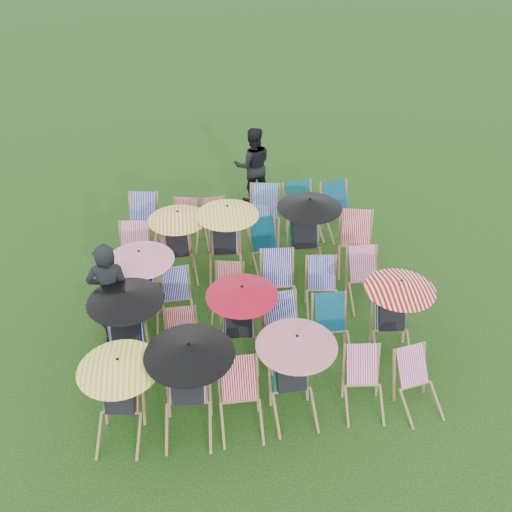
{
  "coord_description": "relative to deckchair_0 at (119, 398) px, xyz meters",
  "views": [
    {
      "loc": [
        -0.85,
        -7.54,
        6.56
      ],
      "look_at": [
        0.09,
        0.44,
        0.9
      ],
      "focal_mm": 40.0,
      "sensor_mm": 36.0,
      "label": 1
    }
  ],
  "objects": [
    {
      "name": "deckchair_20",
      "position": [
        1.69,
        3.55,
        0.05
      ],
      "size": [
        1.17,
        1.22,
        1.38
      ],
      "rotation": [
        0.0,
        0.0,
        -0.07
      ],
      "color": "#A0754B",
      "rests_on": "ground"
    },
    {
      "name": "deckchair_29",
      "position": [
        4.15,
        4.69,
        -0.19
      ],
      "size": [
        0.81,
        1.01,
        0.99
      ],
      "rotation": [
        0.0,
        0.0,
        0.19
      ],
      "color": "#A0754B",
      "rests_on": "ground"
    },
    {
      "name": "deckchair_11",
      "position": [
        4.14,
        1.16,
        0.0
      ],
      "size": [
        1.09,
        1.15,
        1.3
      ],
      "rotation": [
        0.0,
        0.0,
        -0.09
      ],
      "color": "#A0754B",
      "rests_on": "ground"
    },
    {
      "name": "deckchair_3",
      "position": [
        2.37,
        0.11,
        0.01
      ],
      "size": [
        1.12,
        1.18,
        1.32
      ],
      "rotation": [
        0.0,
        0.0,
        0.07
      ],
      "color": "#A0754B",
      "rests_on": "ground"
    },
    {
      "name": "deckchair_14",
      "position": [
        1.62,
        2.38,
        -0.28
      ],
      "size": [
        0.68,
        0.84,
        0.82
      ],
      "rotation": [
        0.0,
        0.0,
        -0.2
      ],
      "color": "#A0754B",
      "rests_on": "ground"
    },
    {
      "name": "person_rear",
      "position": [
        2.5,
        6.24,
        0.2
      ],
      "size": [
        0.88,
        0.7,
        1.77
      ],
      "primitive_type": "imported",
      "rotation": [
        0.0,
        0.0,
        3.18
      ],
      "color": "black",
      "rests_on": "ground"
    },
    {
      "name": "deckchair_7",
      "position": [
        0.83,
        1.21,
        -0.26
      ],
      "size": [
        0.57,
        0.79,
        0.84
      ],
      "rotation": [
        0.0,
        0.0,
        0.02
      ],
      "color": "#A0754B",
      "rests_on": "ground"
    },
    {
      "name": "deckchair_12",
      "position": [
        0.17,
        2.36,
        0.02
      ],
      "size": [
        1.13,
        1.18,
        1.34
      ],
      "rotation": [
        0.0,
        0.0,
        -0.05
      ],
      "color": "#A0754B",
      "rests_on": "ground"
    },
    {
      "name": "deckchair_17",
      "position": [
        4.05,
        2.38,
        -0.22
      ],
      "size": [
        0.61,
        0.85,
        0.92
      ],
      "rotation": [
        0.0,
        0.0,
        0.0
      ],
      "color": "#A0754B",
      "rests_on": "ground"
    },
    {
      "name": "deckchair_21",
      "position": [
        2.47,
        3.54,
        -0.22
      ],
      "size": [
        0.76,
        0.95,
        0.93
      ],
      "rotation": [
        0.0,
        0.0,
        0.19
      ],
      "color": "#A0754B",
      "rests_on": "ground"
    },
    {
      "name": "deckchair_2",
      "position": [
        1.61,
        -0.05,
        -0.23
      ],
      "size": [
        0.61,
        0.85,
        0.91
      ],
      "rotation": [
        0.0,
        0.0,
        0.01
      ],
      "color": "#A0754B",
      "rests_on": "ground"
    },
    {
      "name": "deckchair_9",
      "position": [
        2.42,
        1.23,
        -0.21
      ],
      "size": [
        0.7,
        0.92,
        0.94
      ],
      "rotation": [
        0.0,
        0.0,
        0.1
      ],
      "color": "#A0754B",
      "rests_on": "ground"
    },
    {
      "name": "deckchair_8",
      "position": [
        1.73,
        1.29,
        0.01
      ],
      "size": [
        1.1,
        1.16,
        1.31
      ],
      "rotation": [
        0.0,
        0.0,
        -0.06
      ],
      "color": "#A0754B",
      "rests_on": "ground"
    },
    {
      "name": "deckchair_25",
      "position": [
        0.93,
        4.62,
        -0.25
      ],
      "size": [
        0.69,
        0.88,
        0.86
      ],
      "rotation": [
        0.0,
        0.0,
        -0.16
      ],
      "color": "#A0754B",
      "rests_on": "ground"
    },
    {
      "name": "deckchair_24",
      "position": [
        0.06,
        4.68,
        -0.19
      ],
      "size": [
        0.79,
        1.0,
        0.99
      ],
      "rotation": [
        0.0,
        0.0,
        -0.16
      ],
      "color": "#A0754B",
      "rests_on": "ground"
    },
    {
      "name": "deckchair_26",
      "position": [
        1.58,
        4.65,
        -0.27
      ],
      "size": [
        0.64,
        0.83,
        0.83
      ],
      "rotation": [
        0.0,
        0.0,
        0.13
      ],
      "color": "#A0754B",
      "rests_on": "ground"
    },
    {
      "name": "deckchair_19",
      "position": [
        0.81,
        3.59,
        0.0
      ],
      "size": [
        1.1,
        1.18,
        1.3
      ],
      "rotation": [
        0.0,
        0.0,
        0.13
      ],
      "color": "#A0754B",
      "rests_on": "ground"
    },
    {
      "name": "deckchair_4",
      "position": [
        3.38,
        0.06,
        -0.26
      ],
      "size": [
        0.63,
        0.83,
        0.86
      ],
      "rotation": [
        0.0,
        0.0,
        -0.08
      ],
      "color": "#A0754B",
      "rests_on": "ground"
    },
    {
      "name": "deckchair_23",
      "position": [
        4.15,
        3.41,
        -0.17
      ],
      "size": [
        0.85,
        1.06,
        1.03
      ],
      "rotation": [
        0.0,
        0.0,
        -0.19
      ],
      "color": "#A0754B",
      "rests_on": "ground"
    },
    {
      "name": "deckchair_6",
      "position": [
        0.02,
        1.3,
        0.03
      ],
      "size": [
        1.15,
        1.2,
        1.36
      ],
      "rotation": [
        0.0,
        0.0,
        0.04
      ],
      "color": "#A0754B",
      "rests_on": "ground"
    },
    {
      "name": "ground",
      "position": [
        2.06,
        2.27,
        -0.68
      ],
      "size": [
        100.0,
        100.0,
        0.0
      ],
      "primitive_type": "plane",
      "color": "black",
      "rests_on": "ground"
    },
    {
      "name": "deckchair_10",
      "position": [
        3.18,
        1.17,
        -0.23
      ],
      "size": [
        0.61,
        0.85,
        0.91
      ],
      "rotation": [
        0.0,
        0.0,
        -0.01
      ],
      "color": "#A0754B",
      "rests_on": "ground"
    },
    {
      "name": "deckchair_18",
      "position": [
        -0.01,
        3.54,
        -0.18
      ],
      "size": [
        0.74,
        0.98,
        1.0
      ],
      "rotation": [
        0.0,
        0.0,
        -0.09
      ],
      "color": "#A0754B",
      "rests_on": "ground"
    },
    {
      "name": "deckchair_16",
      "position": [
        3.25,
        2.26,
        -0.25
      ],
      "size": [
        0.66,
        0.86,
        0.88
      ],
      "rotation": [
        0.0,
        0.0,
        -0.1
      ],
      "color": "#A0754B",
      "rests_on": "ground"
    },
    {
      "name": "deckchair_27",
      "position": [
        2.56,
        4.7,
        -0.18
      ],
      "size": [
        0.8,
        1.02,
        1.01
      ],
      "rotation": [
        0.0,
        0.0,
        -0.15
      ],
      "color": "#A0754B",
      "rests_on": "ground"
    },
    {
      "name": "deckchair_15",
      "position": [
        2.51,
        2.4,
        -0.2
      ],
      "size": [
        0.68,
        0.92,
        0.96
      ],
      "rotation": [
        0.0,
        0.0,
        -0.05
      ],
      "color": "#A0754B",
      "rests_on": "ground"
    },
    {
      "name": "deckchair_1",
      "position": [
        0.92,
        0.03,
        0.07
      ],
      "size": [
        1.2,
        1.26,
        1.42
      ],
      "rotation": [
        0.0,
        0.0,
        -0.06
      ],
      "color": "#A0754B",
      "rests_on": "ground"
    },
    {
      "name": "deckchair_13",
      "position": [
        0.75,
        2.3,
        -0.27
      ],
      "size": [
        0.6,
        0.8,
        0.83
      ],
      "rotation": [
        0.0,
        0.0,
        0.07
      ],
      "color": "#A0754B",
      "rests_on": "ground"
    },
    {
      "name": "person_left",
      "position": [
        -0.24,
        1.91,
        0.25
      ],
      "size": [
        0.69,
        0.46,
        1.87
      ],
      "primitive_type": "imported",
      "rotation": [
        0.0,
        0.0,
        3.13
      ],
      "color": "black",
      "rests_on": "ground"
    },
    {
      "name": "deckchair_5",
      "position": [
        4.15,
        -0.03,
        -0.26
      ],
      "size": [
        0.7,
        0.87,
        0.84
      ],
      "rotation": [
        0.0,
        0.0,
        0.2
      ],
      "color": "#A0754B",
      "rests_on": "ground"
    },
    {
      "name": "deckchair_22",
      "position": [
        3.2,
        3.54,
        0.07
      ],
      "size": [
        1.21,
        1.26,
        1.44
      ],
      "rotation": [
        0.0,
        0.0,
        -0.03
      ],
      "color": "#A0754B",
      "rests_on": "ground"
    },
    {
      "name": "deckchair_28",
      "position": [
        3.37,
        4.68,
        -0.17
      ],
      "size": [
        0.84,
        1.05,
        1.03
      ],
      "rotation": [
        0.0,
        0.0,
        0.18
      ],
      "color": "#A0754B",
      "rests_on": "ground"
    },
    {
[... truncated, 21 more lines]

